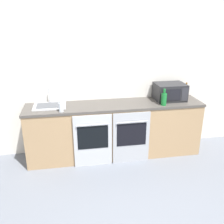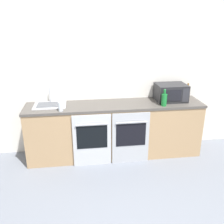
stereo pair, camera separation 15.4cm
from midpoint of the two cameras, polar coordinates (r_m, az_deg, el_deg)
The scene contains 9 objects.
wall_back at distance 4.34m, azimuth 1.09°, elevation 7.76°, with size 10.00×0.06×2.60m.
counter_back at distance 4.30m, azimuth 1.67°, elevation -4.06°, with size 2.95×0.61×0.94m.
oven_left at distance 3.99m, azimuth -3.46°, elevation -6.48°, with size 0.61×0.06×0.88m.
oven_right at distance 4.08m, azimuth 5.37°, elevation -5.93°, with size 0.61×0.06×0.88m.
microwave at distance 4.40m, azimuth 14.26°, elevation 4.36°, with size 0.51×0.40×0.29m.
bottle_amber at distance 4.64m, azimuth 17.76°, elevation 4.31°, with size 0.07×0.07×0.27m.
bottle_green at distance 4.11m, azimuth 12.89°, elevation 2.79°, with size 0.09×0.09×0.27m.
bottle_clear at distance 3.85m, azimuth -10.59°, elevation 1.29°, with size 0.07×0.07×0.19m.
sink at distance 4.16m, azimuth -12.98°, elevation 1.65°, with size 0.51×0.40×0.26m.
Camera 2 is at (-0.57, -1.84, 2.26)m, focal length 40.00 mm.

